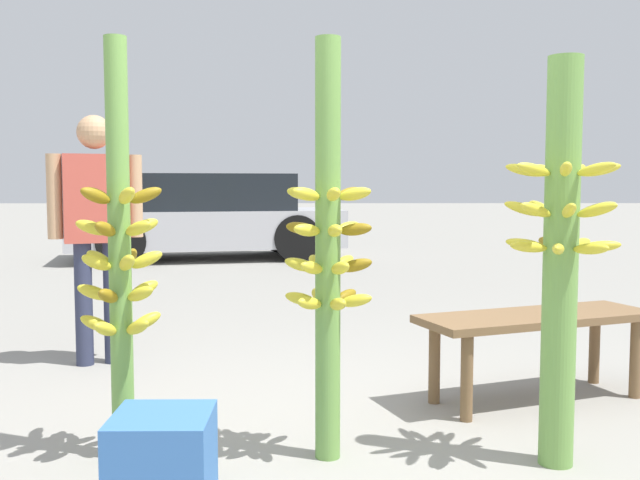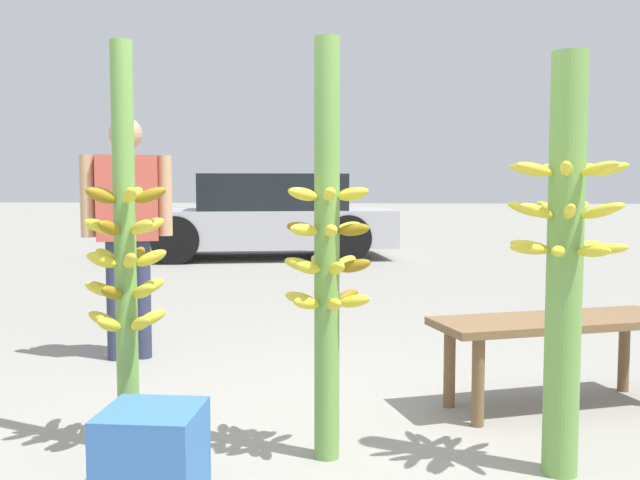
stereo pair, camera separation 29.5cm
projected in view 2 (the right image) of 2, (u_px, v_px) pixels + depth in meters
ground_plane at (324, 472)px, 2.83m from camera, size 80.00×80.00×0.00m
banana_stalk_left at (125, 253)px, 3.00m from camera, size 0.36×0.36×1.73m
banana_stalk_center at (327, 250)px, 2.91m from camera, size 0.38×0.38×1.73m
banana_stalk_right at (565, 257)px, 2.75m from camera, size 0.46×0.46×1.64m
vendor_person at (127, 215)px, 4.60m from camera, size 0.57×0.30×1.57m
market_bench at (558, 331)px, 3.62m from camera, size 1.35×0.85×0.46m
parked_car at (264, 217)px, 11.05m from camera, size 4.28×2.49×1.30m
produce_crate at (152, 456)px, 2.55m from camera, size 0.34×0.34×0.34m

